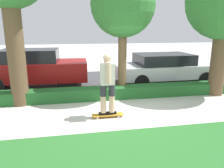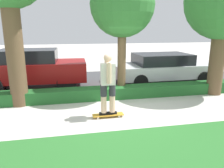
# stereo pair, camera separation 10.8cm
# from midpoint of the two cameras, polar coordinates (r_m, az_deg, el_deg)

# --- Properties ---
(ground_plane) EXTENTS (60.00, 60.00, 0.00)m
(ground_plane) POSITION_cam_midpoint_polar(r_m,az_deg,el_deg) (6.45, 2.08, -7.99)
(ground_plane) COLOR beige
(street_asphalt) EXTENTS (14.95, 5.00, 0.01)m
(street_asphalt) POSITION_cam_midpoint_polar(r_m,az_deg,el_deg) (10.39, -3.32, 0.70)
(street_asphalt) COLOR #474749
(street_asphalt) RESTS_ON ground_plane
(hedge_row) EXTENTS (14.95, 0.60, 0.41)m
(hedge_row) POSITION_cam_midpoint_polar(r_m,az_deg,el_deg) (7.86, -0.62, -2.25)
(hedge_row) COLOR #236028
(hedge_row) RESTS_ON ground_plane
(skateboard) EXTENTS (0.88, 0.24, 0.08)m
(skateboard) POSITION_cam_midpoint_polar(r_m,az_deg,el_deg) (6.25, -1.54, -8.06)
(skateboard) COLOR gold
(skateboard) RESTS_ON ground_plane
(skater_person) EXTENTS (0.50, 0.44, 1.72)m
(skater_person) POSITION_cam_midpoint_polar(r_m,az_deg,el_deg) (5.96, -1.60, 0.29)
(skater_person) COLOR black
(skater_person) RESTS_ON skateboard
(tree_mid) EXTENTS (2.22, 2.22, 4.34)m
(tree_mid) POSITION_cam_midpoint_polar(r_m,az_deg,el_deg) (7.86, 2.28, 19.77)
(tree_mid) COLOR brown
(tree_mid) RESTS_ON ground_plane
(tree_far) EXTENTS (2.71, 2.71, 4.74)m
(tree_far) POSITION_cam_midpoint_polar(r_m,az_deg,el_deg) (9.00, 26.84, 18.37)
(tree_far) COLOR brown
(tree_far) RESTS_ON ground_plane
(parked_car_front) EXTENTS (4.37, 1.89, 1.63)m
(parked_car_front) POSITION_cam_midpoint_polar(r_m,az_deg,el_deg) (9.54, -20.54, 3.87)
(parked_car_front) COLOR maroon
(parked_car_front) RESTS_ON ground_plane
(parked_car_middle) EXTENTS (4.69, 2.02, 1.34)m
(parked_car_middle) POSITION_cam_midpoint_polar(r_m,az_deg,el_deg) (10.27, 13.02, 4.26)
(parked_car_middle) COLOR silver
(parked_car_middle) RESTS_ON ground_plane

